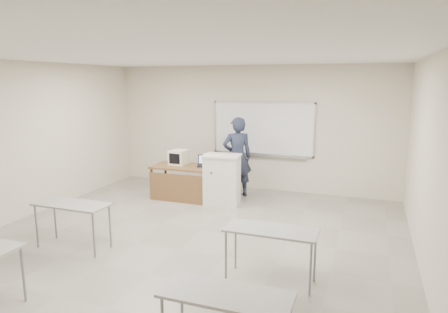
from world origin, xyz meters
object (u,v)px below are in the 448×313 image
at_px(whiteboard, 263,129).
at_px(instructor_desk, 184,175).
at_px(keyboard, 213,155).
at_px(laptop, 206,163).
at_px(podium, 222,179).
at_px(presenter, 237,157).
at_px(mouse, 206,169).
at_px(crt_monitor, 179,157).

height_order(whiteboard, instructor_desk, whiteboard).
relative_size(instructor_desk, keyboard, 3.59).
xyz_separation_m(whiteboard, instructor_desk, (-1.39, -1.48, -0.92)).
height_order(laptop, keyboard, keyboard).
xyz_separation_m(podium, laptop, (-0.49, 0.26, 0.26)).
relative_size(instructor_desk, presenter, 0.84).
relative_size(laptop, mouse, 3.24).
height_order(whiteboard, laptop, whiteboard).
height_order(laptop, mouse, laptop).
xyz_separation_m(podium, mouse, (-0.34, -0.10, 0.23)).
xyz_separation_m(instructor_desk, presenter, (1.00, 0.71, 0.36)).
bearing_deg(podium, crt_monitor, 161.77).
xyz_separation_m(whiteboard, crt_monitor, (-1.64, -1.24, -0.57)).
xyz_separation_m(whiteboard, podium, (-0.50, -1.47, -0.94)).
relative_size(laptop, presenter, 0.18).
height_order(instructor_desk, presenter, presenter).
bearing_deg(keyboard, laptop, 137.58).
relative_size(instructor_desk, crt_monitor, 3.79).
bearing_deg(crt_monitor, presenter, 23.76).
height_order(mouse, presenter, presenter).
relative_size(whiteboard, mouse, 24.64).
bearing_deg(instructor_desk, keyboard, -8.66).
xyz_separation_m(laptop, presenter, (0.60, 0.44, 0.11)).
distance_m(instructor_desk, laptop, 0.54).
xyz_separation_m(laptop, mouse, (0.15, -0.36, -0.04)).
distance_m(whiteboard, keyboard, 1.76).
xyz_separation_m(mouse, keyboard, (0.19, -0.02, 0.32)).
xyz_separation_m(whiteboard, mouse, (-0.84, -1.57, -0.71)).
relative_size(instructor_desk, mouse, 15.35).
bearing_deg(instructor_desk, presenter, 35.09).
relative_size(crt_monitor, presenter, 0.22).
height_order(instructor_desk, keyboard, keyboard).
bearing_deg(podium, presenter, 74.21).
bearing_deg(laptop, presenter, 18.04).
xyz_separation_m(instructor_desk, crt_monitor, (-0.25, 0.24, 0.35)).
xyz_separation_m(laptop, keyboard, (0.34, -0.38, 0.28)).
bearing_deg(crt_monitor, laptop, 5.66).
xyz_separation_m(podium, presenter, (0.11, 0.70, 0.37)).
height_order(crt_monitor, mouse, crt_monitor).
distance_m(keyboard, presenter, 0.87).
relative_size(crt_monitor, keyboard, 0.95).
height_order(mouse, keyboard, keyboard).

